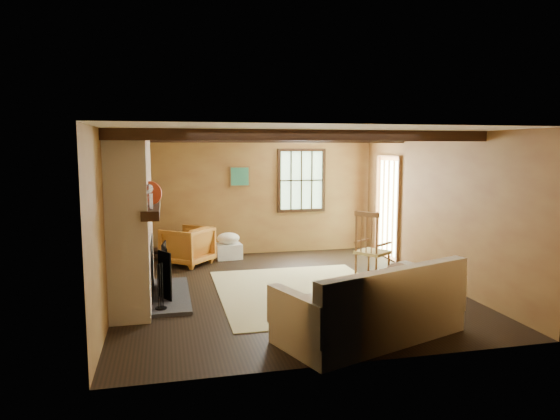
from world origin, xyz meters
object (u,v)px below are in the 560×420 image
object	(u,v)px
sofa	(374,311)
armchair	(187,246)
fireplace	(134,224)
laundry_basket	(228,251)
rocking_chair	(371,250)

from	to	relation	value
sofa	armchair	bearing A→B (deg)	94.68
fireplace	armchair	size ratio (longest dim) A/B	3.06
laundry_basket	armchair	xyz separation A→B (m)	(-0.81, -0.32, 0.21)
armchair	sofa	bearing A→B (deg)	65.32
rocking_chair	sofa	world-z (taller)	rocking_chair
sofa	armchair	xyz separation A→B (m)	(-1.91, 4.17, 0.04)
fireplace	rocking_chair	bearing A→B (deg)	4.47
rocking_chair	armchair	world-z (taller)	rocking_chair
fireplace	rocking_chair	xyz separation A→B (m)	(3.76, 0.29, -0.62)
fireplace	sofa	bearing A→B (deg)	-38.18
fireplace	laundry_basket	size ratio (longest dim) A/B	4.80
rocking_chair	sofa	size ratio (longest dim) A/B	0.48
fireplace	laundry_basket	xyz separation A→B (m)	(1.63, 2.34, -0.95)
fireplace	sofa	xyz separation A→B (m)	(2.74, -2.15, -0.79)
sofa	armchair	size ratio (longest dim) A/B	3.05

